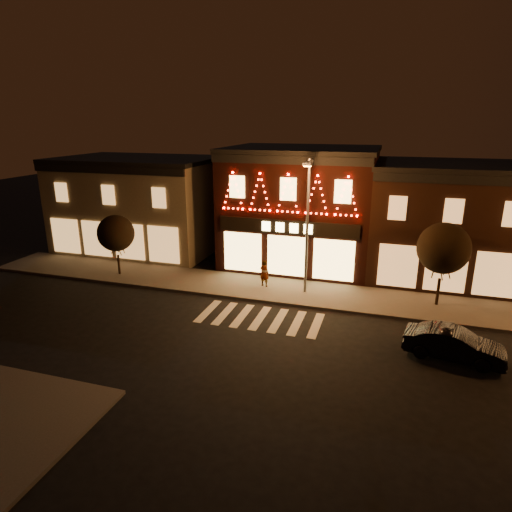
% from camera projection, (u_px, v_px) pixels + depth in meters
% --- Properties ---
extents(ground, '(120.00, 120.00, 0.00)m').
position_uv_depth(ground, '(234.00, 355.00, 19.70)').
color(ground, black).
rests_on(ground, ground).
extents(sidewalk_far, '(44.00, 4.00, 0.15)m').
position_uv_depth(sidewalk_far, '(311.00, 294.00, 26.41)').
color(sidewalk_far, '#47423D').
rests_on(sidewalk_far, ground).
extents(building_left, '(12.20, 8.28, 7.30)m').
position_uv_depth(building_left, '(141.00, 204.00, 35.06)').
color(building_left, '#6F654F').
rests_on(building_left, ground).
extents(building_pulp, '(10.20, 8.34, 8.30)m').
position_uv_depth(building_pulp, '(301.00, 207.00, 31.20)').
color(building_pulp, black).
rests_on(building_pulp, ground).
extents(building_right_a, '(9.20, 8.28, 7.50)m').
position_uv_depth(building_right_a, '(444.00, 221.00, 28.64)').
color(building_right_a, '#341B12').
rests_on(building_right_a, ground).
extents(streetlamp_mid, '(0.53, 1.81, 7.89)m').
position_uv_depth(streetlamp_mid, '(307.00, 217.00, 24.94)').
color(streetlamp_mid, '#59595E').
rests_on(streetlamp_mid, sidewalk_far).
extents(tree_left, '(2.40, 2.40, 4.02)m').
position_uv_depth(tree_left, '(116.00, 233.00, 28.79)').
color(tree_left, black).
rests_on(tree_left, sidewalk_far).
extents(tree_right, '(2.80, 2.80, 4.69)m').
position_uv_depth(tree_right, '(444.00, 248.00, 23.75)').
color(tree_right, black).
rests_on(tree_right, sidewalk_far).
extents(dark_sedan, '(4.37, 2.16, 1.38)m').
position_uv_depth(dark_sedan, '(454.00, 344.00, 19.21)').
color(dark_sedan, black).
rests_on(dark_sedan, ground).
extents(pedestrian, '(0.69, 0.54, 1.69)m').
position_uv_depth(pedestrian, '(264.00, 273.00, 27.18)').
color(pedestrian, gray).
rests_on(pedestrian, sidewalk_far).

